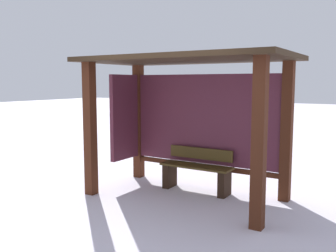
# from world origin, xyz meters

# --- Properties ---
(ground_plane) EXTENTS (60.00, 60.00, 0.00)m
(ground_plane) POSITION_xyz_m (0.00, 0.00, 0.00)
(ground_plane) COLOR white
(bus_shelter) EXTENTS (3.37, 1.84, 2.31)m
(bus_shelter) POSITION_xyz_m (-0.12, 0.23, 1.62)
(bus_shelter) COLOR #452011
(bus_shelter) RESTS_ON ground
(bench_left_inside) EXTENTS (1.27, 0.38, 0.75)m
(bench_left_inside) POSITION_xyz_m (0.00, 0.41, 0.35)
(bench_left_inside) COLOR #463616
(bench_left_inside) RESTS_ON ground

